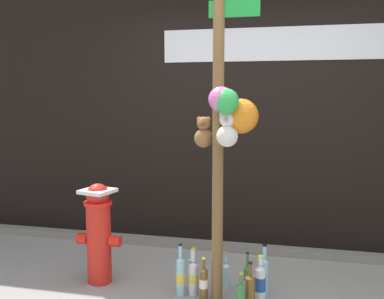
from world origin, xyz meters
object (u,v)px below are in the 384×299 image
(bottle_6, at_px, (264,274))
(bottle_10, at_px, (218,278))
(bottle_0, at_px, (247,281))
(bottle_4, at_px, (250,291))
(fire_hydrant, at_px, (99,231))
(bottle_7, at_px, (192,272))
(bottle_8, at_px, (193,276))
(bottle_9, at_px, (241,297))
(memorial_post, at_px, (225,91))
(bottle_5, at_px, (204,283))
(bottle_1, at_px, (260,284))
(bottle_3, at_px, (180,276))
(bottle_2, at_px, (226,274))

(bottle_6, distance_m, bottle_10, 0.37)
(bottle_0, distance_m, bottle_6, 0.15)
(bottle_4, bearing_deg, bottle_6, 73.55)
(fire_hydrant, bearing_deg, bottle_0, 0.30)
(bottle_6, xyz_separation_m, bottle_7, (-0.58, -0.03, -0.02))
(fire_hydrant, relative_size, bottle_8, 2.22)
(bottle_6, height_order, bottle_9, bottle_6)
(memorial_post, bearing_deg, bottle_0, 41.10)
(bottle_10, bearing_deg, fire_hydrant, 179.42)
(bottle_7, relative_size, bottle_10, 1.01)
(fire_hydrant, distance_m, bottle_6, 1.41)
(bottle_5, distance_m, bottle_6, 0.49)
(bottle_4, relative_size, bottle_8, 0.96)
(bottle_5, bearing_deg, bottle_8, 141.07)
(bottle_0, xyz_separation_m, bottle_10, (-0.23, -0.02, 0.01))
(bottle_6, bearing_deg, bottle_4, -106.45)
(memorial_post, bearing_deg, bottle_4, -16.53)
(bottle_1, bearing_deg, bottle_10, 165.46)
(bottle_3, xyz_separation_m, bottle_10, (0.29, 0.08, -0.02))
(bottle_8, distance_m, bottle_10, 0.20)
(memorial_post, distance_m, bottle_7, 1.51)
(bottle_1, bearing_deg, bottle_5, -174.85)
(bottle_3, xyz_separation_m, bottle_7, (0.06, 0.14, -0.02))
(bottle_5, xyz_separation_m, bottle_6, (0.45, 0.21, 0.03))
(bottle_9, bearing_deg, bottle_4, 52.66)
(memorial_post, height_order, bottle_7, memorial_post)
(bottle_9, bearing_deg, bottle_5, 154.94)
(bottle_5, height_order, bottle_7, bottle_7)
(bottle_9, bearing_deg, bottle_8, 151.09)
(memorial_post, xyz_separation_m, bottle_7, (-0.29, 0.19, -1.47))
(fire_hydrant, relative_size, bottle_9, 2.72)
(memorial_post, xyz_separation_m, bottle_10, (-0.06, 0.13, -1.47))
(bottle_1, relative_size, bottle_4, 1.05)
(fire_hydrant, height_order, bottle_2, fire_hydrant)
(bottle_6, bearing_deg, fire_hydrant, -176.94)
(bottle_10, bearing_deg, bottle_6, 13.35)
(bottle_4, xyz_separation_m, bottle_6, (0.08, 0.28, 0.02))
(bottle_7, bearing_deg, bottle_2, 17.97)
(fire_hydrant, distance_m, bottle_5, 0.99)
(bottle_3, bearing_deg, bottle_10, 15.77)
(bottle_3, height_order, bottle_9, bottle_3)
(bottle_4, relative_size, bottle_5, 1.07)
(bottle_8, xyz_separation_m, bottle_10, (0.19, 0.04, -0.01))
(bottle_5, xyz_separation_m, bottle_8, (-0.10, 0.08, 0.01))
(memorial_post, distance_m, bottle_9, 1.50)
(bottle_2, distance_m, bottle_10, 0.15)
(bottle_8, bearing_deg, memorial_post, -18.83)
(bottle_1, xyz_separation_m, bottle_3, (-0.63, 0.01, -0.00))
(bottle_0, xyz_separation_m, bottle_7, (-0.46, 0.04, 0.02))
(fire_hydrant, xyz_separation_m, bottle_9, (1.24, -0.28, -0.32))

